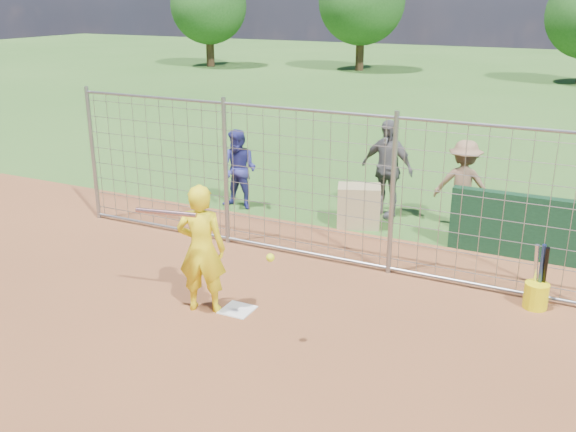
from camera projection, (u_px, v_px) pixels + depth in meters
The scene contains 12 objects.
ground at pixel (245, 305), 9.22m from camera, with size 100.00×100.00×0.00m, color #2D591E.
infield_dirt at pixel (101, 423), 6.68m from camera, with size 18.00×18.00×0.00m, color brown.
home_plate at pixel (238, 310), 9.04m from camera, with size 0.43×0.43×0.02m, color silver.
dugout_wall at pixel (529, 228), 10.66m from camera, with size 2.60×0.20×1.10m, color #11381E.
batter at pixel (202, 249), 8.78m from camera, with size 0.67×0.44×1.84m, color yellow.
bystander_a at pixel (239, 170), 13.14m from camera, with size 0.80×0.62×1.64m, color navy.
bystander_b at pixel (387, 168), 12.64m from camera, with size 1.14×0.48×1.95m, color #57585C.
bystander_c at pixel (463, 185), 12.01m from camera, with size 1.09×0.63×1.69m, color #836147.
equipment_bin at pixel (359, 206), 12.23m from camera, with size 0.80×0.55×0.80m, color tan.
equipment_in_play at pixel (189, 223), 8.27m from camera, with size 2.12×0.33×0.36m.
bucket_with_bats at pixel (537, 292), 9.05m from camera, with size 0.34×0.37×0.98m.
backstop_fence at pixel (304, 186), 10.50m from camera, with size 9.08×0.08×2.60m.
Camera 1 is at (4.24, -7.15, 4.23)m, focal length 40.00 mm.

